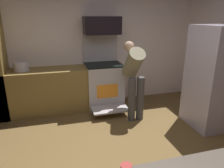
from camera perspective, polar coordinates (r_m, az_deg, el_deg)
The scene contains 8 objects.
ground_plane at distance 3.04m, azimuth 1.34°, elevation -21.17°, with size 5.20×4.80×0.02m, color brown.
wall_back at distance 4.68m, azimuth -6.94°, elevation 10.45°, with size 5.20×0.12×2.60m, color silver.
lower_cabinet_run at distance 4.48m, azimuth -17.25°, elevation -1.81°, with size 2.40×0.60×0.90m, color olive.
oven_range at distance 4.55m, azimuth -2.26°, elevation 0.14°, with size 0.76×1.04×1.55m.
microwave at distance 4.42m, azimuth -2.76°, elevation 15.67°, with size 0.74×0.38×0.36m, color black.
refrigerator at distance 4.09m, azimuth 27.02°, elevation 1.56°, with size 0.89×0.79×1.78m.
person_cook at distance 3.96m, azimuth 5.98°, elevation 2.65°, with size 0.31×0.66×1.45m.
stock_pot at distance 4.38m, azimuth -23.53°, elevation 4.42°, with size 0.27×0.27×0.18m, color #B8B3C5.
Camera 1 is at (-0.69, -2.25, 1.92)m, focal length 33.51 mm.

